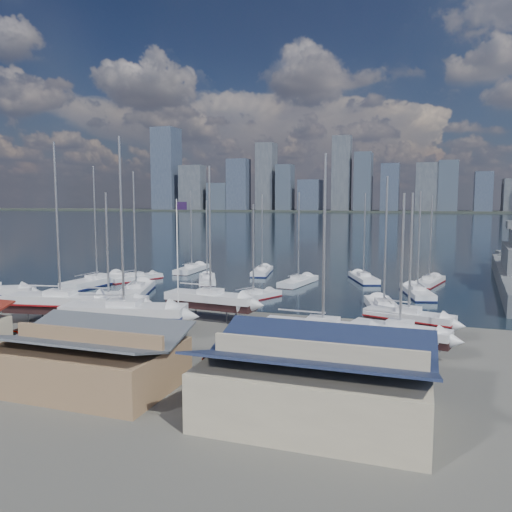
% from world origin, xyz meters
% --- Properties ---
extents(ground, '(1400.00, 1400.00, 0.00)m').
position_xyz_m(ground, '(0.00, -10.00, 0.00)').
color(ground, '#605E59').
rests_on(ground, ground).
extents(water, '(1400.00, 600.00, 0.40)m').
position_xyz_m(water, '(0.00, 300.00, -0.15)').
color(water, '#19273B').
rests_on(water, ground).
extents(far_shore, '(1400.00, 80.00, 2.20)m').
position_xyz_m(far_shore, '(0.00, 560.00, 1.10)').
color(far_shore, '#2D332D').
rests_on(far_shore, ground).
extents(skyline, '(639.14, 43.80, 107.69)m').
position_xyz_m(skyline, '(-7.83, 553.76, 39.09)').
color(skyline, '#475166').
rests_on(skyline, far_shore).
extents(shed_grey, '(12.60, 8.40, 4.17)m').
position_xyz_m(shed_grey, '(0.00, -26.00, 2.15)').
color(shed_grey, '#8C6B4C').
rests_on(shed_grey, ground).
extents(shed_blue, '(13.65, 9.45, 4.71)m').
position_xyz_m(shed_blue, '(16.00, -26.00, 2.42)').
color(shed_blue, '#BFB293').
rests_on(shed_blue, ground).
extents(sailboat_cradle_1, '(12.21, 5.34, 18.86)m').
position_xyz_m(sailboat_cradle_1, '(-14.19, -11.72, 2.22)').
color(sailboat_cradle_1, '#2D2D33').
rests_on(sailboat_cradle_1, ground).
extents(sailboat_cradle_2, '(8.60, 3.76, 13.76)m').
position_xyz_m(sailboat_cradle_2, '(-10.45, -8.53, 1.96)').
color(sailboat_cradle_2, '#2D2D33').
rests_on(sailboat_cradle_2, ground).
extents(sailboat_cradle_3, '(12.17, 5.70, 18.76)m').
position_xyz_m(sailboat_cradle_3, '(-4.86, -14.15, 2.21)').
color(sailboat_cradle_3, '#2D2D33').
rests_on(sailboat_cradle_3, ground).
extents(sailboat_cradle_4, '(10.43, 3.83, 16.60)m').
position_xyz_m(sailboat_cradle_4, '(-0.01, -4.86, 2.11)').
color(sailboat_cradle_4, '#2D2D33').
rests_on(sailboat_cradle_4, ground).
extents(sailboat_cradle_5, '(10.42, 3.31, 16.61)m').
position_xyz_m(sailboat_cradle_5, '(14.22, -14.42, 2.10)').
color(sailboat_cradle_5, '#2D2D33').
rests_on(sailboat_cradle_5, ground).
extents(sailboat_cradle_6, '(8.61, 4.80, 13.61)m').
position_xyz_m(sailboat_cradle_6, '(20.78, -6.14, 1.95)').
color(sailboat_cradle_6, '#2D2D33').
rests_on(sailboat_cradle_6, ground).
extents(sailboat_cradle_7, '(8.45, 4.16, 13.49)m').
position_xyz_m(sailboat_cradle_7, '(20.22, -11.88, 1.95)').
color(sailboat_cradle_7, '#2D2D33').
rests_on(sailboat_cradle_7, ground).
extents(sailboat_moored_0, '(4.41, 12.90, 18.97)m').
position_xyz_m(sailboat_moored_0, '(-25.50, 10.02, 0.31)').
color(sailboat_moored_0, black).
rests_on(sailboat_moored_0, water).
extents(sailboat_moored_1, '(6.15, 9.35, 13.63)m').
position_xyz_m(sailboat_moored_1, '(-22.25, 15.67, 0.31)').
color(sailboat_moored_1, black).
rests_on(sailboat_moored_1, water).
extents(sailboat_moored_2, '(3.24, 10.32, 15.44)m').
position_xyz_m(sailboat_moored_2, '(-17.98, 27.68, 0.32)').
color(sailboat_moored_2, black).
rests_on(sailboat_moored_2, water).
extents(sailboat_moored_3, '(7.10, 12.22, 17.63)m').
position_xyz_m(sailboat_moored_3, '(-15.64, 5.23, 0.31)').
color(sailboat_moored_3, black).
rests_on(sailboat_moored_3, water).
extents(sailboat_moored_4, '(6.00, 9.25, 13.61)m').
position_xyz_m(sailboat_moored_4, '(-10.52, 17.84, 0.32)').
color(sailboat_moored_4, black).
rests_on(sailboat_moored_4, water).
extents(sailboat_moored_5, '(4.31, 10.15, 14.70)m').
position_xyz_m(sailboat_moored_5, '(-4.97, 29.26, 0.31)').
color(sailboat_moored_5, black).
rests_on(sailboat_moored_5, water).
extents(sailboat_moored_6, '(5.96, 8.93, 13.04)m').
position_xyz_m(sailboat_moored_6, '(1.01, 6.74, 0.31)').
color(sailboat_moored_6, black).
rests_on(sailboat_moored_6, water).
extents(sailboat_moored_7, '(4.45, 10.19, 14.88)m').
position_xyz_m(sailboat_moored_7, '(3.81, 20.20, 0.32)').
color(sailboat_moored_7, black).
rests_on(sailboat_moored_7, water).
extents(sailboat_moored_8, '(6.18, 10.22, 14.79)m').
position_xyz_m(sailboat_moored_8, '(12.99, 26.94, 0.31)').
color(sailboat_moored_8, black).
rests_on(sailboat_moored_8, water).
extents(sailboat_moored_9, '(5.64, 11.27, 16.39)m').
position_xyz_m(sailboat_moored_9, '(17.81, 4.26, 0.32)').
color(sailboat_moored_9, black).
rests_on(sailboat_moored_9, water).
extents(sailboat_moored_10, '(5.08, 10.36, 14.92)m').
position_xyz_m(sailboat_moored_10, '(21.38, 16.42, 0.31)').
color(sailboat_moored_10, black).
rests_on(sailboat_moored_10, water).
extents(sailboat_moored_11, '(5.12, 10.02, 14.43)m').
position_xyz_m(sailboat_moored_11, '(23.07, 26.67, 0.31)').
color(sailboat_moored_11, black).
rests_on(sailboat_moored_11, water).
extents(car_a, '(2.30, 4.70, 1.55)m').
position_xyz_m(car_a, '(-12.26, -19.83, 0.77)').
color(car_a, gray).
rests_on(car_a, ground).
extents(car_b, '(5.23, 3.60, 1.63)m').
position_xyz_m(car_b, '(-8.50, -21.18, 0.82)').
color(car_b, gray).
rests_on(car_b, ground).
extents(car_c, '(4.21, 5.74, 1.45)m').
position_xyz_m(car_c, '(7.48, -17.92, 0.72)').
color(car_c, gray).
rests_on(car_c, ground).
extents(car_d, '(2.36, 4.58, 1.27)m').
position_xyz_m(car_d, '(13.53, -19.84, 0.63)').
color(car_d, gray).
rests_on(car_d, ground).
extents(flagpole, '(1.15, 0.12, 13.05)m').
position_xyz_m(flagpole, '(-0.87, -10.61, 7.59)').
color(flagpole, white).
rests_on(flagpole, ground).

